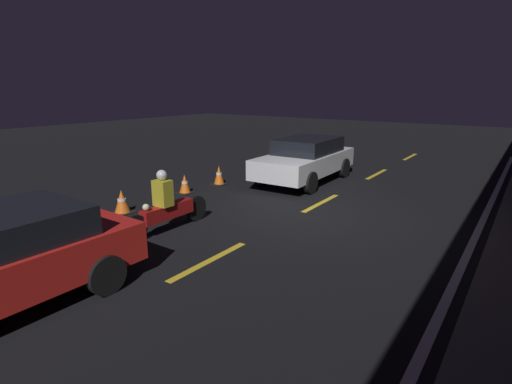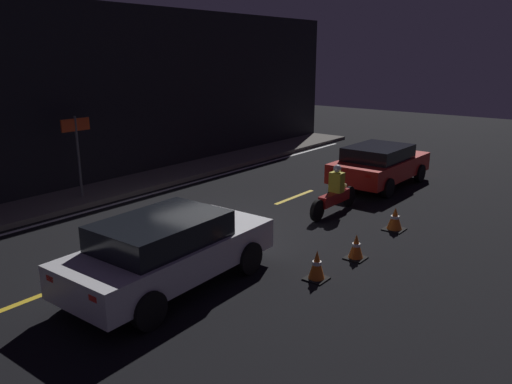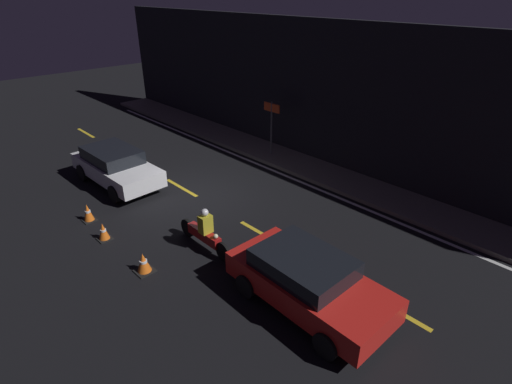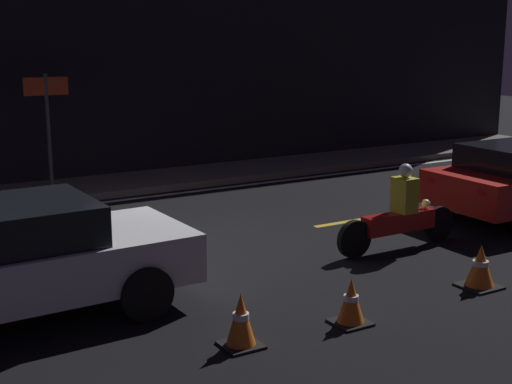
% 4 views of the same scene
% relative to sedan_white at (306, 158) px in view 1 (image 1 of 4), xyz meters
% --- Properties ---
extents(ground_plane, '(56.00, 56.00, 0.00)m').
position_rel_sedan_white_xyz_m(ground_plane, '(3.06, 1.58, -0.76)').
color(ground_plane, black).
extents(lane_dash_a, '(2.00, 0.14, 0.01)m').
position_rel_sedan_white_xyz_m(lane_dash_a, '(-6.94, 1.58, -0.76)').
color(lane_dash_a, gold).
rests_on(lane_dash_a, ground).
extents(lane_dash_b, '(2.00, 0.14, 0.01)m').
position_rel_sedan_white_xyz_m(lane_dash_b, '(-2.44, 1.58, -0.76)').
color(lane_dash_b, gold).
rests_on(lane_dash_b, ground).
extents(lane_dash_c, '(2.00, 0.14, 0.01)m').
position_rel_sedan_white_xyz_m(lane_dash_c, '(2.06, 1.58, -0.76)').
color(lane_dash_c, gold).
rests_on(lane_dash_c, ground).
extents(lane_dash_d, '(2.00, 0.14, 0.01)m').
position_rel_sedan_white_xyz_m(lane_dash_d, '(6.56, 1.58, -0.76)').
color(lane_dash_d, gold).
rests_on(lane_dash_d, ground).
extents(lane_solid_kerb, '(25.20, 0.14, 0.01)m').
position_rel_sedan_white_xyz_m(lane_solid_kerb, '(3.06, 5.33, -0.76)').
color(lane_solid_kerb, silver).
rests_on(lane_solid_kerb, ground).
extents(sedan_white, '(4.30, 1.98, 1.41)m').
position_rel_sedan_white_xyz_m(sedan_white, '(0.00, 0.00, 0.00)').
color(sedan_white, silver).
rests_on(sedan_white, ground).
extents(motorcycle, '(2.33, 0.36, 1.36)m').
position_rel_sedan_white_xyz_m(motorcycle, '(5.91, -0.17, -0.21)').
color(motorcycle, black).
rests_on(motorcycle, ground).
extents(traffic_cone_near, '(0.42, 0.42, 0.61)m').
position_rel_sedan_white_xyz_m(traffic_cone_near, '(1.99, -2.03, -0.46)').
color(traffic_cone_near, black).
rests_on(traffic_cone_near, ground).
extents(traffic_cone_mid, '(0.42, 0.42, 0.56)m').
position_rel_sedan_white_xyz_m(traffic_cone_mid, '(3.40, -2.15, -0.49)').
color(traffic_cone_mid, black).
rests_on(traffic_cone_mid, ground).
extents(traffic_cone_far, '(0.49, 0.49, 0.59)m').
position_rel_sedan_white_xyz_m(traffic_cone_far, '(5.66, -2.05, -0.48)').
color(traffic_cone_far, black).
rests_on(traffic_cone_far, ground).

